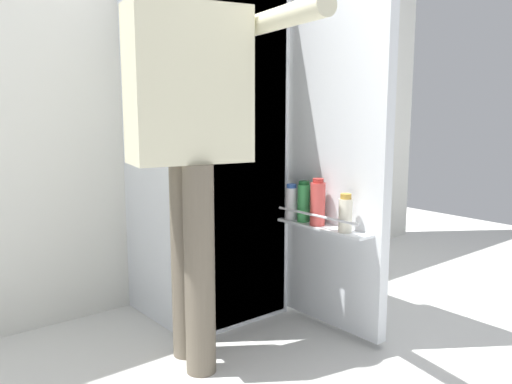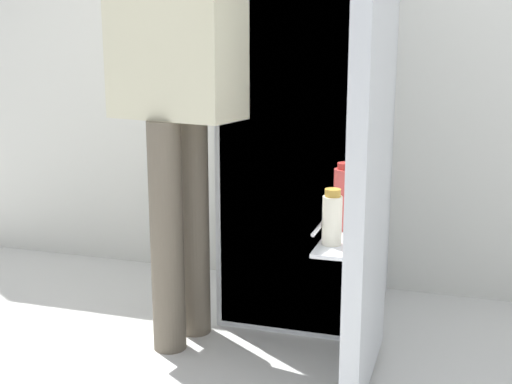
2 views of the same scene
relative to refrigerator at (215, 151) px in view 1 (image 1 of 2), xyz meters
The scene contains 4 objects.
ground_plane 0.97m from the refrigerator, 93.25° to the right, with size 6.45×6.45×0.00m, color silver.
kitchen_wall 0.62m from the refrigerator, 93.96° to the left, with size 4.40×0.10×2.61m, color silver.
refrigerator is the anchor object (origin of this frame).
person 0.60m from the refrigerator, 133.87° to the right, with size 0.57×0.83×1.68m.
Camera 1 is at (-1.47, -1.66, 1.06)m, focal length 36.72 mm.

